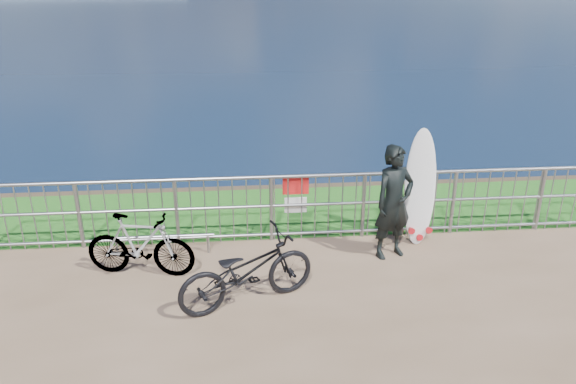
{
  "coord_description": "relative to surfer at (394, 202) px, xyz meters",
  "views": [
    {
      "loc": [
        -0.94,
        -6.61,
        4.21
      ],
      "look_at": [
        -0.26,
        1.2,
        1.0
      ],
      "focal_mm": 35.0,
      "sensor_mm": 36.0,
      "label": 1
    }
  ],
  "objects": [
    {
      "name": "surfboard",
      "position": [
        0.55,
        0.46,
        -0.03
      ],
      "size": [
        0.56,
        0.52,
        1.86
      ],
      "color": "white",
      "rests_on": "ground"
    },
    {
      "name": "grass_strip",
      "position": [
        -1.3,
        1.77,
        -0.88
      ],
      "size": [
        120.0,
        120.0,
        0.0
      ],
      "primitive_type": "plane",
      "color": "#1F621B",
      "rests_on": "ground"
    },
    {
      "name": "railing",
      "position": [
        -1.28,
        0.67,
        -0.31
      ],
      "size": [
        10.06,
        0.1,
        1.13
      ],
      "color": "gray",
      "rests_on": "ground"
    },
    {
      "name": "bike_rack",
      "position": [
        -3.51,
        0.32,
        -0.61
      ],
      "size": [
        1.6,
        0.05,
        0.34
      ],
      "color": "gray",
      "rests_on": "ground"
    },
    {
      "name": "bicycle_far",
      "position": [
        -3.74,
        -0.26,
        -0.41
      ],
      "size": [
        1.64,
        0.75,
        0.95
      ],
      "primitive_type": "imported",
      "rotation": [
        0.0,
        0.0,
        1.37
      ],
      "color": "black",
      "rests_on": "ground"
    },
    {
      "name": "surfer",
      "position": [
        0.0,
        0.0,
        0.0
      ],
      "size": [
        0.76,
        0.63,
        1.77
      ],
      "primitive_type": "imported",
      "rotation": [
        0.0,
        0.0,
        0.37
      ],
      "color": "black",
      "rests_on": "ground"
    },
    {
      "name": "bicycle_near",
      "position": [
        -2.23,
        -1.15,
        -0.39
      ],
      "size": [
        1.99,
        1.32,
        0.99
      ],
      "primitive_type": "imported",
      "rotation": [
        0.0,
        0.0,
        1.96
      ],
      "color": "black",
      "rests_on": "ground"
    }
  ]
}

